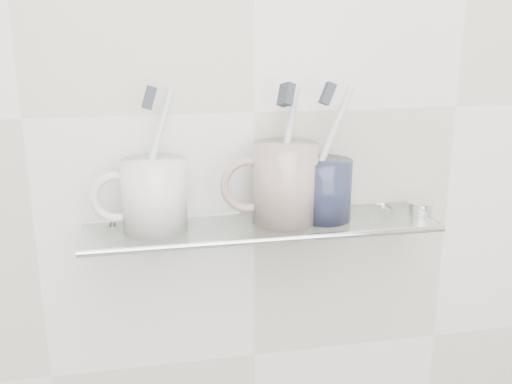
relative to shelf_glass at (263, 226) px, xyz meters
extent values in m
plane|color=silver|center=(0.00, 0.06, 0.15)|extent=(2.50, 0.00, 2.50)
cube|color=silver|center=(0.00, 0.00, 0.00)|extent=(0.50, 0.12, 0.01)
cylinder|color=silver|center=(0.00, -0.06, 0.00)|extent=(0.50, 0.01, 0.01)
cylinder|color=silver|center=(-0.21, 0.05, -0.01)|extent=(0.02, 0.03, 0.02)
cylinder|color=silver|center=(0.21, 0.05, -0.01)|extent=(0.02, 0.03, 0.02)
cylinder|color=silver|center=(-0.15, 0.00, 0.05)|extent=(0.09, 0.09, 0.10)
torus|color=silver|center=(-0.20, 0.00, 0.05)|extent=(0.07, 0.01, 0.07)
cylinder|color=white|center=(-0.15, 0.00, 0.10)|extent=(0.07, 0.03, 0.18)
cube|color=#30363D|center=(-0.15, 0.00, 0.19)|extent=(0.02, 0.03, 0.03)
cylinder|color=silver|center=(0.03, 0.00, 0.06)|extent=(0.11, 0.11, 0.11)
torus|color=silver|center=(-0.02, 0.00, 0.06)|extent=(0.08, 0.01, 0.08)
cylinder|color=silver|center=(0.03, 0.00, 0.10)|extent=(0.06, 0.08, 0.18)
cube|color=#30363D|center=(0.03, 0.00, 0.19)|extent=(0.03, 0.03, 0.04)
cylinder|color=#1B1E3B|center=(0.09, 0.00, 0.05)|extent=(0.10, 0.10, 0.09)
torus|color=#1B1E3B|center=(0.05, 0.00, 0.05)|extent=(0.06, 0.01, 0.06)
cylinder|color=silver|center=(0.09, 0.00, 0.10)|extent=(0.08, 0.03, 0.18)
cube|color=#30363D|center=(0.09, 0.00, 0.19)|extent=(0.02, 0.03, 0.04)
cylinder|color=silver|center=(0.24, 0.00, 0.01)|extent=(0.04, 0.04, 0.02)
camera|label=1|loc=(-0.16, -0.75, 0.27)|focal=40.00mm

